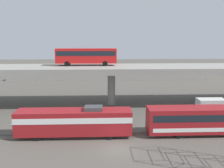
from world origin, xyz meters
name	(u,v)px	position (x,y,z in m)	size (l,w,h in m)	color
ground_plane	(118,149)	(0.00, 0.00, 0.00)	(260.00, 260.00, 0.00)	#565149
rail_strip_near	(116,137)	(0.00, 3.27, 0.06)	(110.00, 0.12, 0.12)	#59544C
rail_strip_far	(116,133)	(0.00, 4.73, 0.06)	(110.00, 0.12, 0.12)	#59544C
train_locomotive	(68,121)	(-6.39, 4.00, 2.19)	(16.41, 3.04, 4.18)	maroon
highway_overpass	(111,70)	(0.00, 20.00, 7.04)	(96.00, 10.19, 7.76)	gray
transit_bus_on_overpass	(86,55)	(-4.97, 21.43, 9.82)	(12.00, 2.68, 3.40)	red
service_truck_west	(216,107)	(17.52, 11.77, 1.64)	(6.80, 2.46, 3.04)	black
pier_parking_lot	(108,75)	(0.00, 55.00, 0.80)	(64.33, 12.68, 1.61)	gray
parked_car_0	(34,71)	(-24.44, 53.53, 2.38)	(4.38, 1.94, 1.50)	black
parked_car_1	(114,71)	(2.13, 53.04, 2.38)	(4.18, 1.99, 1.50)	#B7B7BC
parked_car_2	(131,69)	(8.45, 58.12, 2.38)	(4.22, 1.98, 1.50)	#9E998C
parked_car_3	(86,70)	(-7.47, 56.17, 2.38)	(4.70, 1.99, 1.50)	#B7B7BC
parked_car_4	(63,71)	(-15.06, 55.03, 2.38)	(4.01, 1.82, 1.50)	#0C4C26
parked_car_5	(162,71)	(18.20, 52.02, 2.38)	(4.08, 1.97, 1.50)	#515459
parked_car_6	(52,72)	(-18.37, 52.75, 2.38)	(4.23, 1.84, 1.50)	#0C4C26
parked_car_7	(45,70)	(-22.02, 57.67, 2.38)	(4.65, 1.89, 1.50)	#B7B7BC
harbor_water	(106,69)	(0.00, 78.00, 0.00)	(140.00, 36.00, 0.01)	navy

